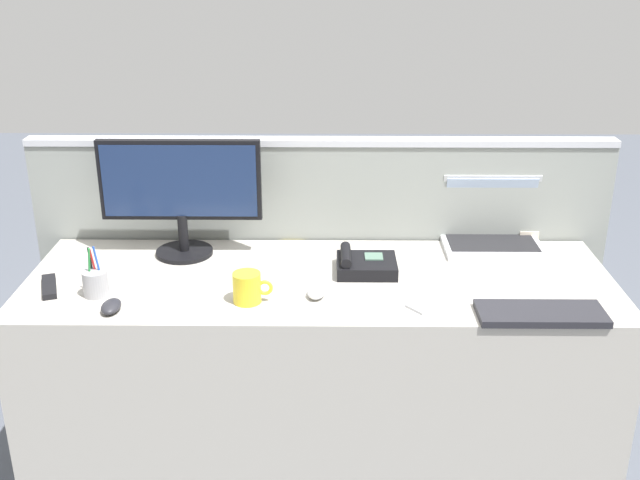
# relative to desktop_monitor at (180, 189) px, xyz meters

# --- Properties ---
(ground_plane) EXTENTS (10.00, 10.00, 0.00)m
(ground_plane) POSITION_rel_desktop_monitor_xyz_m (0.50, -0.21, -1.00)
(ground_plane) COLOR #4C515B
(desk) EXTENTS (2.00, 0.69, 0.75)m
(desk) POSITION_rel_desktop_monitor_xyz_m (0.50, -0.21, -0.63)
(desk) COLOR #ADA89E
(desk) RESTS_ON ground_plane
(cubicle_divider) EXTENTS (2.19, 0.07, 1.14)m
(cubicle_divider) POSITION_rel_desktop_monitor_xyz_m (0.50, 0.17, -0.43)
(cubicle_divider) COLOR gray
(cubicle_divider) RESTS_ON ground_plane
(desktop_monitor) EXTENTS (0.58, 0.21, 0.43)m
(desktop_monitor) POSITION_rel_desktop_monitor_xyz_m (0.00, 0.00, 0.00)
(desktop_monitor) COLOR black
(desktop_monitor) RESTS_ON desk
(laptop) EXTENTS (0.36, 0.28, 0.26)m
(laptop) POSITION_rel_desktop_monitor_xyz_m (1.14, 0.11, -0.19)
(laptop) COLOR silver
(laptop) RESTS_ON desk
(desk_phone) EXTENTS (0.21, 0.18, 0.08)m
(desk_phone) POSITION_rel_desktop_monitor_xyz_m (0.65, -0.16, -0.22)
(desk_phone) COLOR black
(desk_phone) RESTS_ON desk
(keyboard_main) EXTENTS (0.39, 0.16, 0.02)m
(keyboard_main) POSITION_rel_desktop_monitor_xyz_m (1.18, -0.49, -0.24)
(keyboard_main) COLOR #232328
(keyboard_main) RESTS_ON desk
(computer_mouse_right_hand) EXTENTS (0.07, 0.11, 0.03)m
(computer_mouse_right_hand) POSITION_rel_desktop_monitor_xyz_m (0.49, -0.35, -0.23)
(computer_mouse_right_hand) COLOR silver
(computer_mouse_right_hand) RESTS_ON desk
(computer_mouse_left_hand) EXTENTS (0.06, 0.10, 0.03)m
(computer_mouse_left_hand) POSITION_rel_desktop_monitor_xyz_m (-0.15, -0.46, -0.23)
(computer_mouse_left_hand) COLOR #232328
(computer_mouse_left_hand) RESTS_ON desk
(pen_cup) EXTENTS (0.08, 0.08, 0.17)m
(pen_cup) POSITION_rel_desktop_monitor_xyz_m (-0.23, -0.35, -0.20)
(pen_cup) COLOR #99999E
(pen_cup) RESTS_ON desk
(cell_phone_silver_slab) EXTENTS (0.14, 0.14, 0.01)m
(cell_phone_silver_slab) POSITION_rel_desktop_monitor_xyz_m (0.84, -0.42, -0.25)
(cell_phone_silver_slab) COLOR #B7BAC1
(cell_phone_silver_slab) RESTS_ON desk
(tv_remote) EXTENTS (0.10, 0.17, 0.02)m
(tv_remote) POSITION_rel_desktop_monitor_xyz_m (-0.40, -0.31, -0.24)
(tv_remote) COLOR black
(tv_remote) RESTS_ON desk
(coffee_mug) EXTENTS (0.13, 0.09, 0.10)m
(coffee_mug) POSITION_rel_desktop_monitor_xyz_m (0.27, -0.40, -0.20)
(coffee_mug) COLOR yellow
(coffee_mug) RESTS_ON desk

